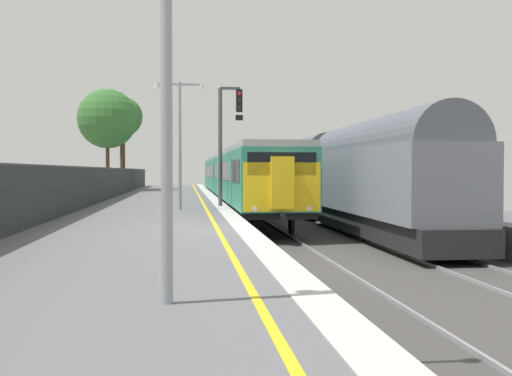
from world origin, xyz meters
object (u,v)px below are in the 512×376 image
at_px(signal_gantry, 226,132).
at_px(platform_lamp_near, 166,21).
at_px(background_tree_left, 121,118).
at_px(background_tree_centre, 106,120).
at_px(freight_train_adjacent_track, 334,173).
at_px(platform_lamp_mid, 180,134).
at_px(commuter_train_at_platform, 235,176).

height_order(signal_gantry, platform_lamp_near, platform_lamp_near).
xyz_separation_m(signal_gantry, platform_lamp_near, (-2.04, -20.16, 0.03)).
relative_size(background_tree_left, background_tree_centre, 0.99).
xyz_separation_m(freight_train_adjacent_track, platform_lamp_mid, (-7.52, -4.51, 1.65)).
xyz_separation_m(commuter_train_at_platform, platform_lamp_mid, (-3.52, -15.35, 1.83)).
bearing_deg(platform_lamp_mid, background_tree_left, 100.34).
bearing_deg(platform_lamp_near, platform_lamp_mid, 90.00).
xyz_separation_m(platform_lamp_near, background_tree_centre, (-5.95, 42.34, 2.23)).
distance_m(signal_gantry, background_tree_centre, 23.68).
relative_size(commuter_train_at_platform, signal_gantry, 7.54).
bearing_deg(commuter_train_at_platform, platform_lamp_near, -96.02).
bearing_deg(platform_lamp_mid, commuter_train_at_platform, 77.08).
relative_size(freight_train_adjacent_track, platform_lamp_mid, 5.54).
bearing_deg(background_tree_centre, platform_lamp_near, -82.00).
xyz_separation_m(signal_gantry, platform_lamp_mid, (-2.04, -2.14, -0.21)).
bearing_deg(freight_train_adjacent_track, platform_lamp_near, -108.47).
xyz_separation_m(freight_train_adjacent_track, signal_gantry, (-5.49, -2.37, 1.86)).
distance_m(freight_train_adjacent_track, platform_lamp_mid, 8.92).
relative_size(freight_train_adjacent_track, platform_lamp_near, 5.10).
distance_m(signal_gantry, platform_lamp_mid, 2.96).
bearing_deg(background_tree_left, commuter_train_at_platform, -56.39).
height_order(freight_train_adjacent_track, signal_gantry, signal_gantry).
bearing_deg(signal_gantry, background_tree_centre, 109.80).
height_order(freight_train_adjacent_track, platform_lamp_near, platform_lamp_near).
distance_m(commuter_train_at_platform, signal_gantry, 13.45).
bearing_deg(platform_lamp_mid, signal_gantry, 46.40).
xyz_separation_m(freight_train_adjacent_track, platform_lamp_near, (-7.52, -22.53, 1.88)).
relative_size(platform_lamp_mid, background_tree_centre, 0.65).
relative_size(platform_lamp_near, background_tree_centre, 0.70).
distance_m(commuter_train_at_platform, background_tree_left, 16.45).
xyz_separation_m(commuter_train_at_platform, background_tree_left, (-8.71, 13.10, 4.81)).
height_order(platform_lamp_near, background_tree_centre, background_tree_centre).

